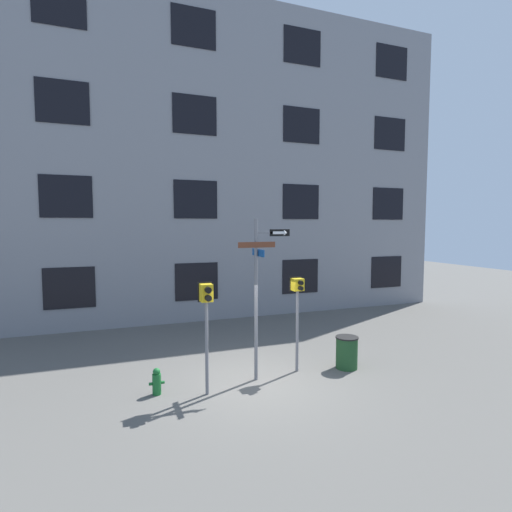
% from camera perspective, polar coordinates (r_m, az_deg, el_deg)
% --- Properties ---
extents(ground_plane, '(60.00, 60.00, 0.00)m').
position_cam_1_polar(ground_plane, '(10.67, -0.01, -17.73)').
color(ground_plane, '#595651').
extents(building_facade, '(24.00, 0.63, 13.52)m').
position_cam_1_polar(building_facade, '(17.11, -8.90, 13.58)').
color(building_facade, gray).
rests_on(building_facade, ground_plane).
extents(street_sign_pole, '(1.43, 0.82, 4.18)m').
position_cam_1_polar(street_sign_pole, '(10.28, 0.44, -4.19)').
color(street_sign_pole, slate).
rests_on(street_sign_pole, ground_plane).
extents(pedestrian_signal_left, '(0.34, 0.40, 2.68)m').
position_cam_1_polar(pedestrian_signal_left, '(9.50, -7.09, -7.38)').
color(pedestrian_signal_left, slate).
rests_on(pedestrian_signal_left, ground_plane).
extents(pedestrian_signal_right, '(0.35, 0.40, 2.61)m').
position_cam_1_polar(pedestrian_signal_right, '(10.99, 5.95, -6.18)').
color(pedestrian_signal_right, slate).
rests_on(pedestrian_signal_right, ground_plane).
extents(fire_hydrant, '(0.37, 0.21, 0.64)m').
position_cam_1_polar(fire_hydrant, '(10.22, -14.00, -17.03)').
color(fire_hydrant, '#196028').
rests_on(fire_hydrant, ground_plane).
extents(trash_bin, '(0.64, 0.64, 0.90)m').
position_cam_1_polar(trash_bin, '(11.82, 12.84, -13.28)').
color(trash_bin, '#1E4723').
rests_on(trash_bin, ground_plane).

